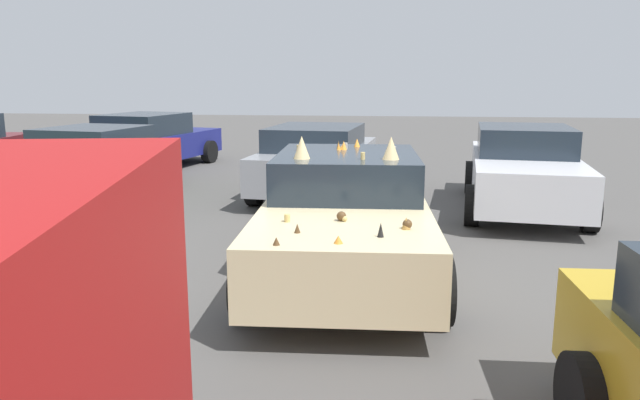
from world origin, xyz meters
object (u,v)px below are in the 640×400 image
at_px(art_car_decorated, 346,215).
at_px(parked_sedan_near_left, 151,141).
at_px(parked_sedan_far_right, 318,159).
at_px(parked_sedan_far_left, 523,168).
at_px(parked_sedan_behind_left, 86,163).

height_order(art_car_decorated, parked_sedan_near_left, art_car_decorated).
height_order(art_car_decorated, parked_sedan_far_right, art_car_decorated).
bearing_deg(parked_sedan_far_left, parked_sedan_behind_left, -83.96).
relative_size(parked_sedan_near_left, parked_sedan_far_right, 0.97).
bearing_deg(parked_sedan_far_right, parked_sedan_near_left, 62.71).
bearing_deg(parked_sedan_far_left, parked_sedan_far_right, -97.70).
relative_size(parked_sedan_behind_left, parked_sedan_far_right, 1.00).
bearing_deg(parked_sedan_near_left, parked_sedan_behind_left, -164.56).
bearing_deg(art_car_decorated, parked_sedan_far_right, -171.96).
height_order(parked_sedan_near_left, parked_sedan_far_left, parked_sedan_far_left).
bearing_deg(parked_sedan_behind_left, parked_sedan_far_left, 98.34).
bearing_deg(parked_sedan_behind_left, parked_sedan_far_right, 110.18).
distance_m(parked_sedan_near_left, parked_sedan_far_left, 9.26).
xyz_separation_m(parked_sedan_near_left, parked_sedan_behind_left, (-3.83, -0.27, -0.02)).
bearing_deg(art_car_decorated, parked_sedan_behind_left, -129.73).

